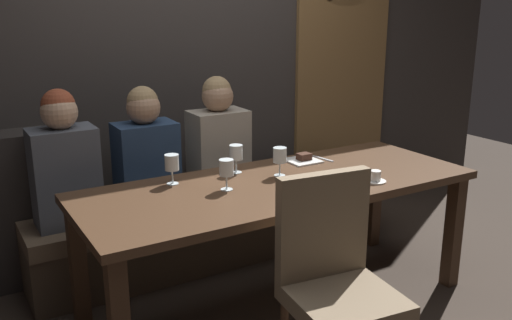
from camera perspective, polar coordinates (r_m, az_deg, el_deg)
name	(u,v)px	position (r m, az deg, el deg)	size (l,w,h in m)	color
ground	(278,303)	(3.35, 2.28, -14.33)	(9.00, 9.00, 0.00)	#382D26
back_wall_tiled	(184,30)	(3.98, -7.36, 13.05)	(6.00, 0.12, 3.00)	#383330
arched_door	(343,43)	(4.64, 8.84, 11.70)	(0.90, 0.05, 2.55)	olive
dining_table	(279,197)	(3.08, 2.41, -3.77)	(2.20, 0.84, 0.74)	#412B1C
banquette_bench	(222,226)	(3.80, -3.50, -6.76)	(2.50, 0.44, 0.45)	#4A3C2E
chair_near_side	(335,273)	(2.48, 8.04, -11.33)	(0.49, 0.49, 0.98)	#4C3321
diner_redhead	(64,162)	(3.31, -19.01, -0.19)	(0.36, 0.24, 0.78)	#4C515B
diner_bearded	(146,153)	(3.43, -11.18, 0.73)	(0.36, 0.24, 0.76)	navy
diner_far_end	(218,141)	(3.61, -3.86, 1.97)	(0.36, 0.24, 0.79)	#9E9384
wine_glass_near_right	(280,156)	(3.12, 2.45, 0.43)	(0.08, 0.08, 0.16)	silver
wine_glass_center_back	(226,169)	(2.89, -3.04, -0.94)	(0.08, 0.08, 0.16)	silver
wine_glass_far_left	(236,153)	(3.17, -2.05, 0.71)	(0.08, 0.08, 0.16)	silver
wine_glass_end_right	(172,164)	(3.01, -8.59, -0.39)	(0.08, 0.08, 0.16)	silver
espresso_cup	(375,177)	(3.10, 12.08, -1.74)	(0.12, 0.12, 0.06)	white
dessert_plate	(303,159)	(3.44, 4.83, 0.08)	(0.19, 0.19, 0.05)	white
fork_on_table	(323,159)	(3.51, 6.84, 0.14)	(0.02, 0.17, 0.01)	silver
folded_napkin	(326,185)	(3.01, 7.19, -2.52)	(0.11, 0.10, 0.01)	silver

